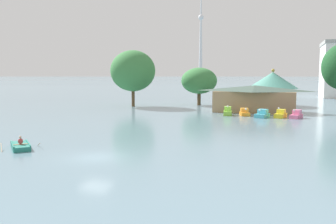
{
  "coord_description": "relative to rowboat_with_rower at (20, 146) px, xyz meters",
  "views": [
    {
      "loc": [
        14.55,
        -26.46,
        6.8
      ],
      "look_at": [
        0.99,
        16.65,
        2.13
      ],
      "focal_mm": 39.42,
      "sensor_mm": 36.0,
      "label": 1
    }
  ],
  "objects": [
    {
      "name": "green_roof_pavilion",
      "position": [
        20.54,
        53.77,
        3.83
      ],
      "size": [
        10.52,
        10.52,
        7.91
      ],
      "color": "brown",
      "rests_on": "ground"
    },
    {
      "name": "ground_plane",
      "position": [
        8.3,
        -1.15,
        -0.24
      ],
      "size": [
        2000.0,
        2000.0,
        0.0
      ],
      "primitive_type": "plane",
      "color": "slate"
    },
    {
      "name": "pedal_boat_pink",
      "position": [
        24.82,
        32.31,
        0.26
      ],
      "size": [
        2.14,
        3.06,
        1.49
      ],
      "rotation": [
        0.0,
        0.0,
        -1.89
      ],
      "color": "pink",
      "rests_on": "ground"
    },
    {
      "name": "pedal_boat_cyan",
      "position": [
        19.73,
        31.73,
        0.26
      ],
      "size": [
        2.37,
        3.05,
        1.4
      ],
      "rotation": [
        0.0,
        0.0,
        -1.89
      ],
      "color": "#4CB7CC",
      "rests_on": "ground"
    },
    {
      "name": "pedal_boat_orange",
      "position": [
        16.8,
        33.62,
        0.23
      ],
      "size": [
        2.04,
        2.97,
        1.36
      ],
      "rotation": [
        0.0,
        0.0,
        -1.31
      ],
      "color": "orange",
      "rests_on": "ground"
    },
    {
      "name": "shoreline_tree_tall_left",
      "position": [
        -7.31,
        43.85,
        7.21
      ],
      "size": [
        9.35,
        9.35,
        11.73
      ],
      "color": "brown",
      "rests_on": "ground"
    },
    {
      "name": "boathouse",
      "position": [
        17.84,
        40.26,
        2.24
      ],
      "size": [
        15.17,
        8.01,
        4.78
      ],
      "color": "#9E7F5B",
      "rests_on": "ground"
    },
    {
      "name": "pedal_boat_lime",
      "position": [
        14.09,
        33.1,
        0.33
      ],
      "size": [
        1.65,
        2.48,
        1.72
      ],
      "rotation": [
        0.0,
        0.0,
        -1.43
      ],
      "color": "#8CCC3F",
      "rests_on": "ground"
    },
    {
      "name": "shoreline_tree_mid",
      "position": [
        5.18,
        51.17,
        5.09
      ],
      "size": [
        7.78,
        7.78,
        8.19
      ],
      "color": "brown",
      "rests_on": "ground"
    },
    {
      "name": "pedal_boat_yellow",
      "position": [
        22.5,
        32.27,
        0.27
      ],
      "size": [
        2.04,
        3.02,
        1.7
      ],
      "rotation": [
        0.0,
        0.0,
        -1.84
      ],
      "color": "yellow",
      "rests_on": "ground"
    },
    {
      "name": "distant_broadcast_tower",
      "position": [
        -50.61,
        305.2,
        52.54
      ],
      "size": [
        4.81,
        4.81,
        126.97
      ],
      "color": "silver",
      "rests_on": "ground"
    },
    {
      "name": "rowboat_with_rower",
      "position": [
        0.0,
        0.0,
        0.0
      ],
      "size": [
        3.65,
        3.68,
        1.22
      ],
      "rotation": [
        0.0,
        0.0,
        2.34
      ],
      "color": "#237A6B",
      "rests_on": "ground"
    }
  ]
}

